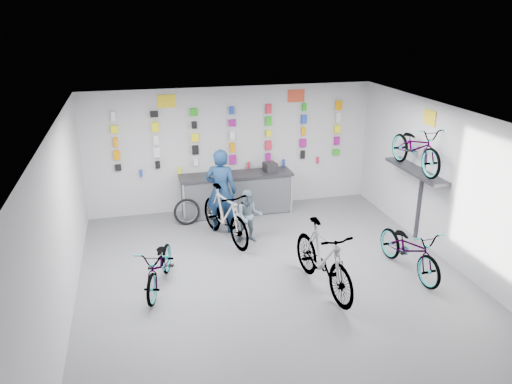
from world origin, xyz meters
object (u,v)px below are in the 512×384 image
object	(u,v)px
bike_right	(410,249)
clerk	(221,191)
bike_center	(323,258)
customer	(249,216)
counter	(236,194)
bike_service	(225,214)
bike_left	(160,266)

from	to	relation	value
bike_right	clerk	bearing A→B (deg)	133.49
bike_center	clerk	size ratio (longest dim) A/B	1.07
bike_right	customer	xyz separation A→B (m)	(-2.61, 2.01, 0.10)
bike_center	customer	size ratio (longest dim) A/B	1.75
bike_center	bike_right	xyz separation A→B (m)	(1.80, 0.18, -0.13)
counter	bike_service	world-z (taller)	bike_service
bike_left	clerk	bearing A→B (deg)	71.74
bike_service	clerk	bearing A→B (deg)	70.68
clerk	bike_left	bearing A→B (deg)	78.17
bike_right	clerk	size ratio (longest dim) A/B	0.97
clerk	bike_service	bearing A→B (deg)	111.86
counter	customer	distance (m)	1.63
bike_left	bike_service	xyz separation A→B (m)	(1.49, 1.65, 0.15)
bike_center	bike_right	bearing A→B (deg)	-1.66
bike_center	customer	distance (m)	2.34
counter	customer	bearing A→B (deg)	-92.64
counter	bike_right	bearing A→B (deg)	-55.11
counter	clerk	bearing A→B (deg)	-119.64
bike_center	customer	bearing A→B (deg)	102.74
clerk	customer	world-z (taller)	clerk
bike_left	bike_center	size ratio (longest dim) A/B	0.82
counter	bike_right	size ratio (longest dim) A/B	1.47
bike_left	customer	bearing A→B (deg)	53.32
bike_left	bike_center	bearing A→B (deg)	1.82
bike_center	bike_service	bearing A→B (deg)	110.63
bike_right	bike_service	world-z (taller)	bike_service
counter	bike_center	bearing A→B (deg)	-79.13
bike_left	bike_service	size ratio (longest dim) A/B	0.85
bike_right	bike_service	size ratio (longest dim) A/B	0.94
bike_service	customer	size ratio (longest dim) A/B	1.68
bike_center	bike_service	world-z (taller)	bike_center
bike_left	customer	world-z (taller)	customer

